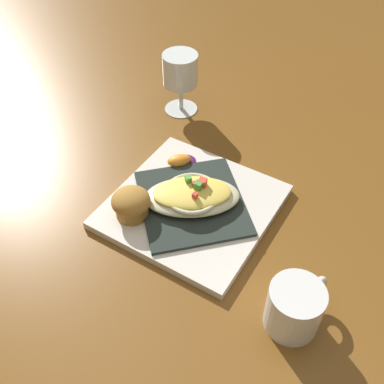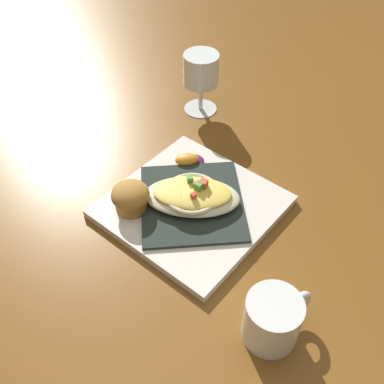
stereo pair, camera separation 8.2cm
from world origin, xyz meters
TOP-DOWN VIEW (x-y plane):
  - ground_plane at (0.00, 0.00)m, footprint 2.60×2.60m
  - square_plate at (0.00, 0.00)m, footprint 0.31×0.31m
  - folded_napkin at (0.00, 0.00)m, footprint 0.27×0.27m
  - gratin_dish at (0.00, 0.00)m, footprint 0.20×0.17m
  - muffin at (-0.09, -0.07)m, footprint 0.07×0.07m
  - orange_garnish at (-0.07, 0.09)m, footprint 0.06×0.06m
  - coffee_mug at (0.23, -0.15)m, footprint 0.08×0.11m
  - stemmed_glass at (-0.15, 0.28)m, footprint 0.08×0.08m

SIDE VIEW (x-z plane):
  - ground_plane at x=0.00m, z-range 0.00..0.00m
  - square_plate at x=0.00m, z-range 0.00..0.02m
  - folded_napkin at x=0.00m, z-range 0.02..0.02m
  - orange_garnish at x=-0.07m, z-range 0.01..0.03m
  - coffee_mug at x=0.23m, z-range 0.00..0.08m
  - gratin_dish at x=0.00m, z-range 0.02..0.06m
  - muffin at x=-0.09m, z-range 0.02..0.07m
  - stemmed_glass at x=-0.15m, z-range 0.03..0.16m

